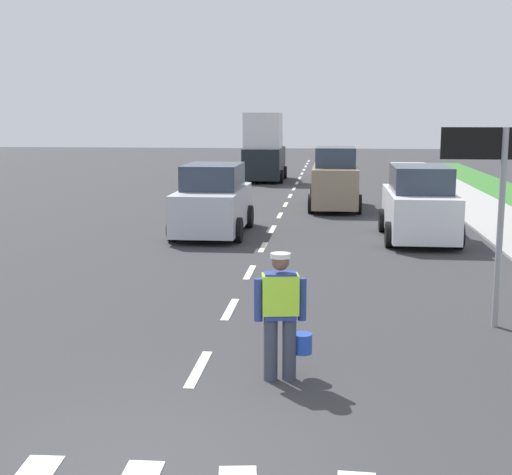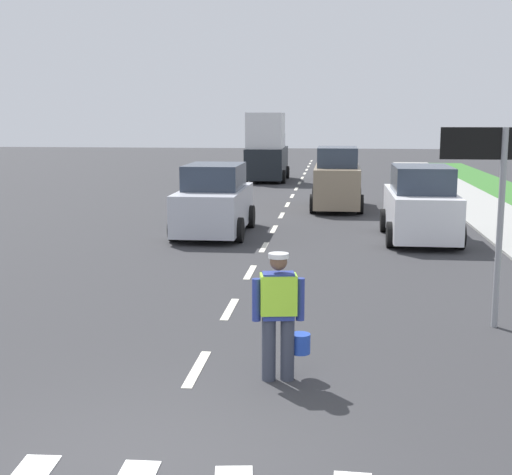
% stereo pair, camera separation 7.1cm
% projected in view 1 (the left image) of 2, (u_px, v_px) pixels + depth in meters
% --- Properties ---
extents(ground_plane, '(96.00, 96.00, 0.00)m').
position_uv_depth(ground_plane, '(286.00, 204.00, 27.44)').
color(ground_plane, '#333335').
extents(lane_center_line, '(0.14, 46.40, 0.01)m').
position_uv_depth(lane_center_line, '(292.00, 192.00, 31.56)').
color(lane_center_line, silver).
rests_on(lane_center_line, ground).
extents(road_worker, '(0.74, 0.45, 1.67)m').
position_uv_depth(road_worker, '(282.00, 310.00, 8.99)').
color(road_worker, '#383D4C').
rests_on(road_worker, ground).
extents(lane_direction_sign, '(1.16, 0.11, 3.20)m').
position_uv_depth(lane_direction_sign, '(487.00, 178.00, 11.08)').
color(lane_direction_sign, gray).
rests_on(lane_direction_sign, ground).
extents(delivery_truck, '(2.16, 4.60, 3.54)m').
position_uv_depth(delivery_truck, '(264.00, 150.00, 36.81)').
color(delivery_truck, black).
rests_on(delivery_truck, ground).
extents(car_oncoming_lead, '(2.02, 4.23, 2.01)m').
position_uv_depth(car_oncoming_lead, '(213.00, 202.00, 20.31)').
color(car_oncoming_lead, silver).
rests_on(car_oncoming_lead, ground).
extents(car_outgoing_far, '(1.86, 4.25, 2.27)m').
position_uv_depth(car_outgoing_far, '(335.00, 180.00, 25.81)').
color(car_outgoing_far, gray).
rests_on(car_outgoing_far, ground).
extents(car_parked_far, '(1.97, 4.15, 2.04)m').
position_uv_depth(car_parked_far, '(419.00, 206.00, 19.32)').
color(car_parked_far, silver).
rests_on(car_parked_far, ground).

